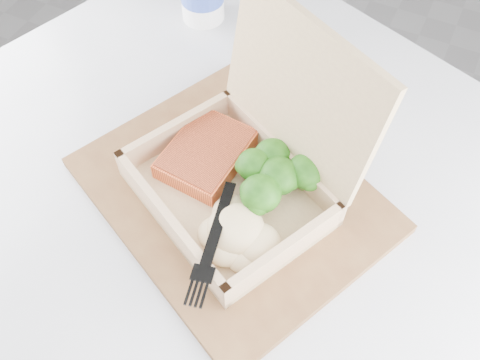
% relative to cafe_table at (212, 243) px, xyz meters
% --- Properties ---
extents(floor, '(4.00, 4.00, 0.00)m').
position_rel_cafe_table_xyz_m(floor, '(-0.19, 0.43, -0.55)').
color(floor, gray).
rests_on(floor, ground).
extents(cafe_table, '(1.05, 1.05, 0.74)m').
position_rel_cafe_table_xyz_m(cafe_table, '(0.00, 0.00, 0.00)').
color(cafe_table, black).
rests_on(cafe_table, floor).
extents(serving_tray, '(0.45, 0.41, 0.02)m').
position_rel_cafe_table_xyz_m(serving_tray, '(0.04, -0.01, 0.20)').
color(serving_tray, brown).
rests_on(serving_tray, cafe_table).
extents(takeout_container, '(0.30, 0.29, 0.21)m').
position_rel_cafe_table_xyz_m(takeout_container, '(0.06, 0.00, 0.26)').
color(takeout_container, tan).
rests_on(takeout_container, serving_tray).
extents(salmon_fillet, '(0.10, 0.12, 0.02)m').
position_rel_cafe_table_xyz_m(salmon_fillet, '(-0.00, 0.01, 0.23)').
color(salmon_fillet, orange).
rests_on(salmon_fillet, takeout_container).
extents(broccoli_pile, '(0.12, 0.12, 0.04)m').
position_rel_cafe_table_xyz_m(broccoli_pile, '(0.10, 0.00, 0.24)').
color(broccoli_pile, '#327F1C').
rests_on(broccoli_pile, takeout_container).
extents(mashed_potatoes, '(0.11, 0.09, 0.04)m').
position_rel_cafe_table_xyz_m(mashed_potatoes, '(0.08, -0.07, 0.23)').
color(mashed_potatoes, beige).
rests_on(mashed_potatoes, takeout_container).
extents(plastic_fork, '(0.06, 0.17, 0.02)m').
position_rel_cafe_table_xyz_m(plastic_fork, '(0.06, -0.06, 0.25)').
color(plastic_fork, black).
rests_on(plastic_fork, mashed_potatoes).
extents(receipt, '(0.16, 0.16, 0.00)m').
position_rel_cafe_table_xyz_m(receipt, '(0.11, 0.19, 0.19)').
color(receipt, white).
rests_on(receipt, cafe_table).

